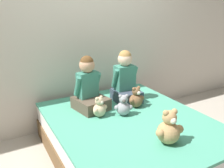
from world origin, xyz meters
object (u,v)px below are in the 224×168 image
(teddy_bear_held_by_left_child, at_px, (99,108))
(teddy_bear_held_by_right_child, at_px, (136,99))
(bed, at_px, (130,138))
(child_on_left, at_px, (89,88))
(child_on_right, at_px, (125,80))
(teddy_bear_between_children, at_px, (123,106))
(teddy_bear_at_foot_of_bed, at_px, (169,129))

(teddy_bear_held_by_left_child, height_order, teddy_bear_held_by_right_child, teddy_bear_held_by_right_child)
(bed, bearing_deg, child_on_left, 118.51)
(child_on_right, xyz_separation_m, teddy_bear_held_by_right_child, (-0.00, -0.24, -0.17))
(teddy_bear_held_by_left_child, distance_m, teddy_bear_held_by_right_child, 0.49)
(bed, distance_m, teddy_bear_held_by_right_child, 0.48)
(child_on_left, distance_m, teddy_bear_held_by_left_child, 0.29)
(bed, xyz_separation_m, child_on_left, (-0.26, 0.48, 0.48))
(bed, xyz_separation_m, teddy_bear_between_children, (-0.01, 0.13, 0.33))
(child_on_right, xyz_separation_m, teddy_bear_between_children, (-0.25, -0.36, -0.17))
(teddy_bear_held_by_left_child, distance_m, teddy_bear_between_children, 0.26)
(teddy_bear_held_by_left_child, bearing_deg, bed, -60.60)
(teddy_bear_held_by_right_child, bearing_deg, bed, -140.10)
(child_on_right, relative_size, teddy_bear_held_by_left_child, 2.76)
(bed, height_order, child_on_left, child_on_left)
(teddy_bear_between_children, bearing_deg, child_on_left, 149.64)
(child_on_right, bearing_deg, teddy_bear_held_by_left_child, -151.35)
(teddy_bear_held_by_left_child, relative_size, teddy_bear_at_foot_of_bed, 0.72)
(child_on_right, height_order, teddy_bear_at_foot_of_bed, child_on_right)
(teddy_bear_held_by_left_child, xyz_separation_m, teddy_bear_between_children, (0.24, -0.10, 0.00))
(teddy_bear_held_by_left_child, relative_size, teddy_bear_held_by_right_child, 0.91)
(teddy_bear_held_by_left_child, height_order, teddy_bear_between_children, teddy_bear_between_children)
(teddy_bear_between_children, bearing_deg, bed, -61.09)
(teddy_bear_held_by_right_child, height_order, teddy_bear_at_foot_of_bed, teddy_bear_at_foot_of_bed)
(bed, bearing_deg, teddy_bear_at_foot_of_bed, -85.70)
(bed, xyz_separation_m, teddy_bear_held_by_right_child, (0.24, 0.24, 0.34))
(child_on_right, distance_m, teddy_bear_held_by_left_child, 0.58)
(teddy_bear_between_children, bearing_deg, child_on_right, 79.57)
(bed, xyz_separation_m, teddy_bear_at_foot_of_bed, (0.04, -0.54, 0.37))
(child_on_left, xyz_separation_m, teddy_bear_at_foot_of_bed, (0.30, -1.02, -0.11))
(teddy_bear_between_children, relative_size, teddy_bear_at_foot_of_bed, 0.76)
(teddy_bear_held_by_left_child, bearing_deg, child_on_right, 8.57)
(teddy_bear_held_by_right_child, distance_m, teddy_bear_at_foot_of_bed, 0.80)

